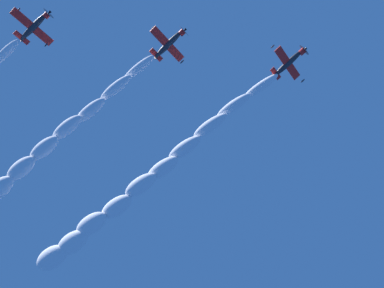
# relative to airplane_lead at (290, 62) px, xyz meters

# --- Properties ---
(airplane_lead) EXTENTS (7.02, 6.78, 3.83)m
(airplane_lead) POSITION_rel_airplane_lead_xyz_m (0.00, 0.00, 0.00)
(airplane_lead) COLOR #232328
(airplane_left_wingman) EXTENTS (7.03, 6.76, 3.90)m
(airplane_left_wingman) POSITION_rel_airplane_lead_xyz_m (-18.59, 6.73, 0.23)
(airplane_left_wingman) COLOR #232328
(airplane_right_wingman) EXTENTS (7.14, 6.77, 3.71)m
(airplane_right_wingman) POSITION_rel_airplane_lead_xyz_m (-38.76, 14.70, 0.53)
(airplane_right_wingman) COLOR #232328
(smoke_trail_lead) EXTENTS (22.68, 50.57, 9.91)m
(smoke_trail_lead) POSITION_rel_airplane_lead_xyz_m (-14.06, 34.62, -5.27)
(smoke_trail_lead) COLOR white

